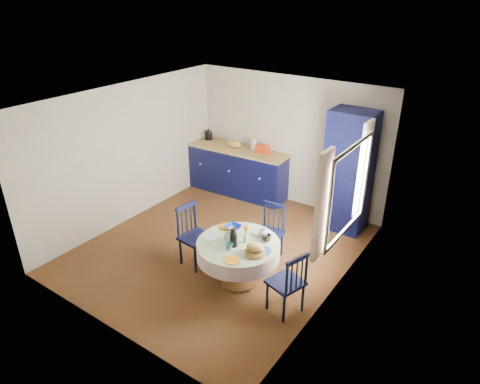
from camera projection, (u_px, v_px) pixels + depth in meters
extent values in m
plane|color=black|center=(219.00, 248.00, 7.14)|extent=(4.50, 4.50, 0.00)
plane|color=white|center=(215.00, 100.00, 6.05)|extent=(4.50, 4.50, 0.00)
cube|color=beige|center=(288.00, 141.00, 8.26)|extent=(4.00, 0.02, 2.50)
cube|color=beige|center=(128.00, 154.00, 7.62)|extent=(0.02, 4.50, 2.50)
cube|color=beige|center=(339.00, 216.00, 5.57)|extent=(0.02, 4.50, 2.50)
plane|color=white|center=(350.00, 191.00, 5.68)|extent=(0.00, 1.20, 1.20)
cube|color=beige|center=(322.00, 206.00, 5.18)|extent=(0.05, 0.34, 1.45)
cube|color=beige|center=(363.00, 169.00, 6.22)|extent=(0.05, 0.34, 1.45)
cube|color=black|center=(237.00, 171.00, 8.90)|extent=(2.18, 0.77, 0.95)
cube|color=#A8874C|center=(237.00, 149.00, 8.68)|extent=(2.24, 0.81, 0.04)
cube|color=#9B270B|center=(264.00, 148.00, 8.41)|extent=(0.27, 0.15, 0.16)
cube|color=#A8874C|center=(234.00, 147.00, 8.68)|extent=(0.35, 0.26, 0.02)
ellipsoid|color=tan|center=(234.00, 144.00, 8.64)|extent=(0.31, 0.20, 0.13)
cylinder|color=silver|center=(253.00, 143.00, 8.59)|extent=(0.12, 0.12, 0.22)
cube|color=black|center=(348.00, 172.00, 7.32)|extent=(0.76, 0.55, 2.16)
cylinder|color=white|center=(326.00, 168.00, 7.22)|extent=(0.04, 0.02, 0.04)
cylinder|color=white|center=(323.00, 202.00, 7.50)|extent=(0.04, 0.02, 0.04)
cylinder|color=#553018|center=(238.00, 282.00, 6.29)|extent=(0.48, 0.48, 0.05)
cylinder|color=#553018|center=(238.00, 264.00, 6.15)|extent=(0.10, 0.10, 0.64)
cylinder|color=#553018|center=(238.00, 244.00, 6.00)|extent=(1.12, 1.12, 0.03)
cylinder|color=white|center=(238.00, 250.00, 6.05)|extent=(1.18, 1.18, 0.22)
cylinder|color=white|center=(238.00, 243.00, 5.99)|extent=(1.18, 1.18, 0.01)
cylinder|color=#98D4D2|center=(210.00, 237.00, 6.11)|extent=(0.22, 0.22, 0.01)
cylinder|color=#C68212|center=(232.00, 260.00, 5.60)|extent=(0.22, 0.22, 0.01)
cylinder|color=navy|center=(263.00, 251.00, 5.81)|extent=(0.22, 0.22, 0.01)
cylinder|color=#83A66C|center=(258.00, 232.00, 6.24)|extent=(0.22, 0.22, 0.01)
cylinder|color=#C68212|center=(226.00, 227.00, 6.38)|extent=(0.22, 0.22, 0.01)
cylinder|color=olive|center=(255.00, 253.00, 5.73)|extent=(0.28, 0.28, 0.05)
ellipsoid|color=tan|center=(255.00, 248.00, 5.69)|extent=(0.26, 0.16, 0.11)
cube|color=silver|center=(233.00, 237.00, 6.08)|extent=(0.10, 0.07, 0.04)
cylinder|color=black|center=(195.00, 260.00, 6.45)|extent=(0.04, 0.04, 0.45)
cylinder|color=black|center=(212.00, 250.00, 6.69)|extent=(0.04, 0.04, 0.45)
cylinder|color=black|center=(181.00, 252.00, 6.65)|extent=(0.04, 0.04, 0.45)
cylinder|color=black|center=(197.00, 242.00, 6.89)|extent=(0.04, 0.04, 0.45)
cube|color=black|center=(196.00, 238.00, 6.57)|extent=(0.47, 0.49, 0.04)
cylinder|color=black|center=(178.00, 224.00, 6.45)|extent=(0.04, 0.04, 0.50)
cylinder|color=black|center=(195.00, 215.00, 6.69)|extent=(0.04, 0.04, 0.50)
cube|color=black|center=(186.00, 206.00, 6.47)|extent=(0.09, 0.40, 0.06)
cylinder|color=black|center=(182.00, 223.00, 6.52)|extent=(0.02, 0.02, 0.42)
cylinder|color=black|center=(187.00, 220.00, 6.58)|extent=(0.02, 0.02, 0.42)
cylinder|color=black|center=(191.00, 218.00, 6.64)|extent=(0.02, 0.02, 0.42)
cylinder|color=black|center=(255.00, 248.00, 6.78)|extent=(0.03, 0.03, 0.41)
cylinder|color=black|center=(274.00, 254.00, 6.64)|extent=(0.03, 0.03, 0.41)
cylinder|color=black|center=(264.00, 239.00, 7.02)|extent=(0.03, 0.03, 0.41)
cylinder|color=black|center=(282.00, 244.00, 6.88)|extent=(0.03, 0.03, 0.41)
cube|color=black|center=(269.00, 234.00, 6.73)|extent=(0.44, 0.42, 0.04)
cylinder|color=black|center=(265.00, 214.00, 6.84)|extent=(0.03, 0.03, 0.46)
cylinder|color=black|center=(284.00, 219.00, 6.69)|extent=(0.03, 0.03, 0.46)
cube|color=black|center=(275.00, 205.00, 6.67)|extent=(0.37, 0.08, 0.06)
cylinder|color=black|center=(269.00, 216.00, 6.81)|extent=(0.02, 0.02, 0.39)
cylinder|color=black|center=(274.00, 217.00, 6.77)|extent=(0.02, 0.02, 0.39)
cylinder|color=black|center=(279.00, 219.00, 6.74)|extent=(0.02, 0.02, 0.39)
cylinder|color=black|center=(286.00, 286.00, 5.92)|extent=(0.04, 0.04, 0.44)
cylinder|color=black|center=(267.00, 296.00, 5.73)|extent=(0.04, 0.04, 0.44)
cylinder|color=black|center=(303.00, 298.00, 5.69)|extent=(0.04, 0.04, 0.44)
cylinder|color=black|center=(284.00, 309.00, 5.50)|extent=(0.04, 0.04, 0.44)
cube|color=black|center=(286.00, 282.00, 5.60)|extent=(0.51, 0.53, 0.04)
cylinder|color=black|center=(306.00, 269.00, 5.46)|extent=(0.04, 0.04, 0.49)
cylinder|color=black|center=(287.00, 279.00, 5.27)|extent=(0.04, 0.04, 0.49)
cube|color=black|center=(298.00, 259.00, 5.27)|extent=(0.15, 0.38, 0.06)
cylinder|color=black|center=(302.00, 273.00, 5.43)|extent=(0.02, 0.02, 0.40)
cylinder|color=black|center=(297.00, 275.00, 5.38)|extent=(0.02, 0.02, 0.40)
cylinder|color=black|center=(291.00, 278.00, 5.33)|extent=(0.02, 0.02, 0.40)
imported|color=silver|center=(228.00, 237.00, 6.04)|extent=(0.12, 0.12, 0.10)
imported|color=#2A6F72|center=(229.00, 246.00, 5.83)|extent=(0.10, 0.10, 0.09)
imported|color=black|center=(266.00, 238.00, 6.01)|extent=(0.13, 0.13, 0.11)
imported|color=silver|center=(248.00, 226.00, 6.33)|extent=(0.09, 0.09, 0.08)
imported|color=navy|center=(233.00, 227.00, 6.32)|extent=(0.23, 0.23, 0.06)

